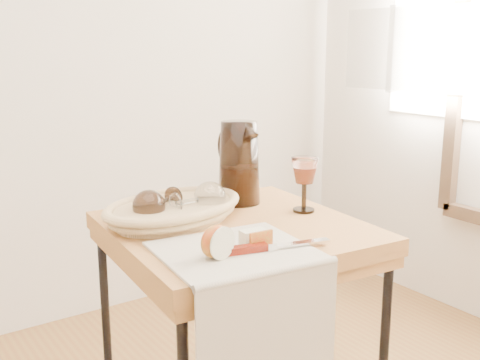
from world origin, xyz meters
TOP-DOWN VIEW (x-y plane):
  - side_table at (0.30, 0.51)m, footprint 0.66×0.66m
  - tea_towel at (0.18, 0.34)m, footprint 0.36×0.33m
  - bread_basket at (0.18, 0.62)m, footprint 0.40×0.32m
  - goblet_lying_a at (0.15, 0.63)m, footprint 0.16×0.13m
  - goblet_lying_b at (0.24, 0.60)m, footprint 0.14×0.09m
  - pitcher at (0.43, 0.68)m, footprint 0.18×0.26m
  - wine_goblet at (0.52, 0.50)m, footprint 0.08×0.08m
  - apple_half at (0.12, 0.32)m, footprint 0.08×0.06m
  - apple_wedge at (0.23, 0.33)m, footprint 0.06×0.04m
  - table_knife at (0.26, 0.29)m, footprint 0.25×0.08m

SIDE VIEW (x-z plane):
  - side_table at x=0.30m, z-range 0.00..0.77m
  - tea_towel at x=0.18m, z-range 0.77..0.78m
  - table_knife at x=0.26m, z-range 0.78..0.80m
  - apple_wedge at x=0.23m, z-range 0.78..0.82m
  - bread_basket at x=0.18m, z-range 0.77..0.82m
  - apple_half at x=0.12m, z-range 0.78..0.85m
  - goblet_lying_a at x=0.15m, z-range 0.78..0.87m
  - goblet_lying_b at x=0.24m, z-range 0.78..0.87m
  - wine_goblet at x=0.52m, z-range 0.77..0.92m
  - pitcher at x=0.43m, z-range 0.75..1.03m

